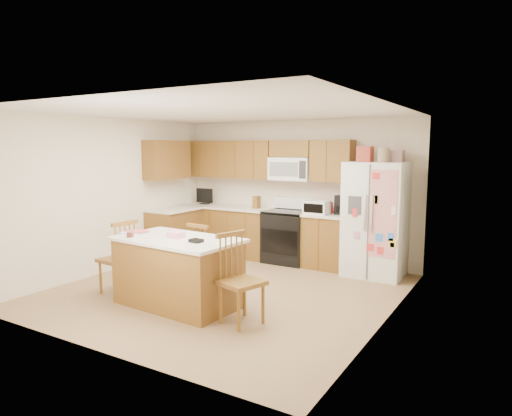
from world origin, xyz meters
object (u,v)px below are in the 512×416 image
Objects in this scene: windsor_chair_left at (119,259)px; windsor_chair_back at (205,258)px; windsor_chair_right at (240,281)px; stove at (288,236)px; refrigerator at (376,218)px; island at (178,271)px.

windsor_chair_left reaches higher than windsor_chair_back.
windsor_chair_left is at bearing 178.13° from windsor_chair_right.
windsor_chair_left is at bearing -141.30° from windsor_chair_back.
stove is at bearing 106.11° from windsor_chair_right.
stove is 2.05m from windsor_chair_back.
refrigerator is 3.91m from windsor_chair_left.
windsor_chair_right is (2.04, -0.07, 0.01)m from windsor_chair_left.
island is at bearing 2.45° from windsor_chair_left.
windsor_chair_left is (-2.79, -2.70, -0.43)m from refrigerator.
windsor_chair_right reaches higher than windsor_chair_left.
stove is at bearing 66.21° from windsor_chair_left.
refrigerator reaches higher than island.
island is 1.69× the size of windsor_chair_left.
windsor_chair_back is at bearing 38.70° from windsor_chair_left.
stove reaches higher than island.
island is at bearing -123.65° from refrigerator.
refrigerator is 1.17× the size of island.
windsor_chair_right is at bearing -35.96° from windsor_chair_back.
refrigerator is (1.57, -0.06, 0.45)m from stove.
windsor_chair_left is (-1.22, -2.77, 0.01)m from stove.
island is 1.02m from windsor_chair_left.
windsor_chair_left is 1.07× the size of windsor_chair_back.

